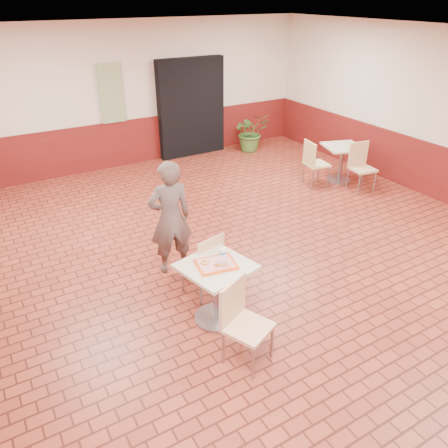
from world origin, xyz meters
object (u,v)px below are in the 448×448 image
chair_main_back (205,263)px  ring_donut (205,262)px  serving_tray (216,264)px  paper_cup (223,253)px  main_table (216,283)px  customer (170,218)px  long_john_donut (221,264)px  chair_second_left (314,161)px  potted_plant (251,132)px  chair_second_front (361,164)px  second_table (342,157)px  chair_main_front (242,319)px

chair_main_back → ring_donut: chair_main_back is taller
serving_tray → paper_cup: 0.17m
main_table → ring_donut: ring_donut is taller
customer → long_john_donut: size_ratio=10.16×
serving_tray → main_table: bearing=90.0°
customer → chair_second_left: 3.93m
chair_main_back → ring_donut: (-0.22, -0.40, 0.31)m
main_table → chair_second_left: size_ratio=0.84×
potted_plant → serving_tray: bearing=-127.3°
customer → chair_second_front: (4.35, 0.74, -0.29)m
customer → serving_tray: customer is taller
paper_cup → chair_second_front: chair_second_front is taller
serving_tray → chair_second_front: size_ratio=0.47×
chair_second_left → chair_second_front: bearing=-122.7°
ring_donut → second_table: size_ratio=0.13×
chair_main_front → second_table: size_ratio=1.26×
long_john_donut → chair_second_left: (3.66, 2.64, -0.30)m
chair_main_front → long_john_donut: size_ratio=5.86×
main_table → customer: size_ratio=0.47×
customer → main_table: bearing=95.8°
customer → second_table: size_ratio=2.18×
chair_second_front → ring_donut: bearing=-147.7°
chair_main_back → paper_cup: size_ratio=9.00×
long_john_donut → second_table: bearing=30.5°
second_table → serving_tray: bearing=-150.3°
chair_second_front → potted_plant: same height
chair_main_back → main_table: bearing=64.2°
serving_tray → long_john_donut: 0.08m
long_john_donut → chair_second_left: chair_second_left is taller
chair_second_left → potted_plant: bearing=6.1°
chair_main_front → chair_second_left: size_ratio=1.02×
serving_tray → chair_second_left: bearing=34.9°
customer → second_table: 4.52m
chair_main_back → long_john_donut: chair_main_back is taller
chair_main_front → second_table: chair_main_front is taller
chair_main_back → paper_cup: (0.02, -0.38, 0.34)m
customer → potted_plant: size_ratio=1.75×
chair_main_back → potted_plant: bearing=-141.4°
second_table → chair_main_back: bearing=-154.6°
potted_plant → main_table: bearing=-127.3°
main_table → paper_cup: paper_cup is taller
long_john_donut → potted_plant: bearing=53.2°
paper_cup → second_table: 4.84m
chair_second_left → paper_cup: bearing=134.5°
ring_donut → long_john_donut: bearing=-44.5°
main_table → second_table: size_ratio=1.03×
chair_main_front → serving_tray: bearing=59.6°
chair_main_front → long_john_donut: bearing=56.3°
chair_main_front → ring_donut: size_ratio=9.62×
ring_donut → paper_cup: size_ratio=0.98×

